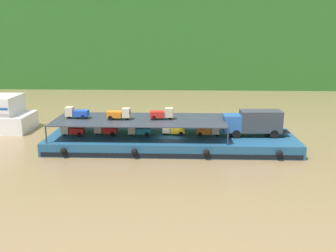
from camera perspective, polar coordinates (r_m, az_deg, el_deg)
ground_plane at (r=46.77m, az=0.52°, el=-3.22°), size 400.00×400.00×0.00m
hillside_far_bank at (r=108.70m, az=1.59°, el=15.94°), size 147.05×34.10×31.82m
cargo_barge at (r=46.53m, az=0.52°, el=-2.35°), size 29.57×9.16×1.50m
covered_lorry at (r=46.95m, az=12.58°, el=0.55°), size 7.92×2.53×3.10m
cargo_rack at (r=46.16m, az=-4.19°, el=0.93°), size 20.37×7.79×2.00m
mini_truck_lower_stern at (r=47.70m, az=-13.97°, el=-0.57°), size 2.76×1.24×1.38m
mini_truck_lower_aft at (r=47.19m, az=-9.23°, el=-0.49°), size 2.79×1.29×1.38m
mini_truck_lower_mid at (r=46.36m, az=-4.31°, el=-0.60°), size 2.78×1.27×1.38m
mini_truck_lower_fore at (r=46.60m, az=0.77°, el=-0.49°), size 2.77×1.25×1.38m
mini_truck_lower_bow at (r=46.47m, az=5.98°, el=-0.60°), size 2.79×1.28×1.38m
mini_truck_upper_stern at (r=47.71m, az=-13.37°, el=1.93°), size 2.76×1.24×1.38m
mini_truck_upper_mid at (r=46.12m, az=-7.23°, el=1.80°), size 2.76×1.24×1.38m
mini_truck_upper_fore at (r=45.87m, az=-0.90°, el=1.84°), size 2.80×1.30×1.38m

